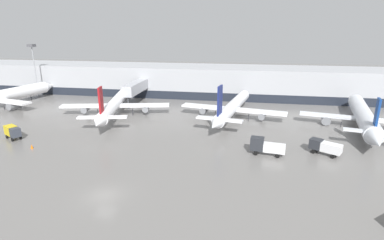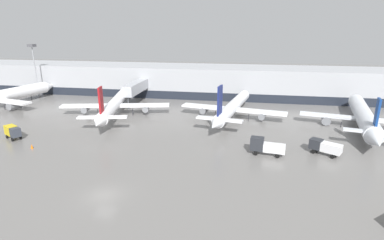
% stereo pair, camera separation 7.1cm
% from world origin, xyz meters
% --- Properties ---
extents(ground_plane, '(320.00, 320.00, 0.00)m').
position_xyz_m(ground_plane, '(0.00, 0.00, 0.00)').
color(ground_plane, slate).
extents(terminal_building, '(160.00, 29.77, 9.00)m').
position_xyz_m(terminal_building, '(-0.06, 61.92, 4.49)').
color(terminal_building, '#9EA0A5').
rests_on(terminal_building, ground_plane).
extents(parked_jet_1, '(25.02, 36.64, 8.99)m').
position_xyz_m(parked_jet_1, '(41.63, 34.45, 2.63)').
color(parked_jet_1, silver).
rests_on(parked_jet_1, ground_plane).
extents(parked_jet_2, '(25.96, 35.92, 9.24)m').
position_xyz_m(parked_jet_2, '(-13.75, 35.07, 2.82)').
color(parked_jet_2, white).
rests_on(parked_jet_2, ground_plane).
extents(parked_jet_3, '(24.67, 33.25, 9.72)m').
position_xyz_m(parked_jet_3, '(14.30, 36.87, 2.70)').
color(parked_jet_3, silver).
rests_on(parked_jet_3, ground_plane).
extents(service_truck_0, '(5.81, 2.41, 2.91)m').
position_xyz_m(service_truck_0, '(20.75, 16.56, 1.55)').
color(service_truck_0, silver).
rests_on(service_truck_0, ground_plane).
extents(service_truck_2, '(5.16, 4.08, 2.38)m').
position_xyz_m(service_truck_2, '(30.44, 18.36, 1.43)').
color(service_truck_2, silver).
rests_on(service_truck_2, ground_plane).
extents(service_truck_3, '(4.23, 3.29, 2.45)m').
position_xyz_m(service_truck_3, '(-26.17, 16.04, 1.51)').
color(service_truck_3, gold).
rests_on(service_truck_3, ground_plane).
extents(traffic_cone_0, '(0.45, 0.45, 0.77)m').
position_xyz_m(traffic_cone_0, '(-19.43, 12.25, 0.39)').
color(traffic_cone_0, orange).
rests_on(traffic_cone_0, ground_plane).
extents(apron_light_mast_0, '(1.80, 1.80, 15.85)m').
position_xyz_m(apron_light_mast_0, '(-45.36, 49.83, 12.73)').
color(apron_light_mast_0, gray).
rests_on(apron_light_mast_0, ground_plane).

